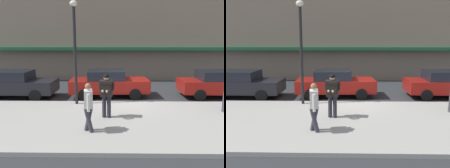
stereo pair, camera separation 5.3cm
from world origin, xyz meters
TOP-DOWN VIEW (x-y plane):
  - ground_plane at (0.00, 0.00)m, footprint 80.00×80.00m
  - sidewalk at (1.00, -2.85)m, footprint 32.00×5.30m
  - curb_paint_line at (1.00, 0.05)m, footprint 28.00×0.12m
  - parked_sedan_near at (-6.14, 1.06)m, footprint 4.53×1.99m
  - parked_sedan_mid at (-0.82, 1.37)m, footprint 4.59×2.11m
  - parked_sedan_far at (5.52, 1.29)m, footprint 4.51×1.96m
  - man_texting_on_phone at (-0.78, -2.61)m, footprint 0.64×0.62m
  - pedestrian_in_light_coat at (-1.34, -4.00)m, footprint 0.37×0.60m
  - street_lamp_post at (-2.35, -0.65)m, footprint 0.36×0.36m

SIDE VIEW (x-z plane):
  - ground_plane at x=0.00m, z-range 0.00..0.00m
  - curb_paint_line at x=1.00m, z-range 0.00..0.01m
  - sidewalk at x=1.00m, z-range 0.00..0.14m
  - parked_sedan_near at x=-6.14m, z-range 0.02..1.56m
  - parked_sedan_mid at x=-0.82m, z-range 0.02..1.56m
  - parked_sedan_far at x=5.52m, z-range 0.02..1.56m
  - pedestrian_in_light_coat at x=-1.34m, z-range 0.26..1.96m
  - man_texting_on_phone at x=-0.78m, z-range 0.35..2.15m
  - street_lamp_post at x=-2.35m, z-range 0.70..5.58m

